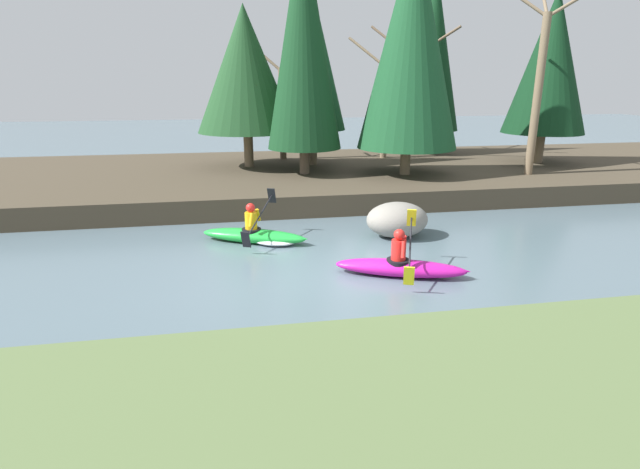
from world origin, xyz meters
name	(u,v)px	position (x,y,z in m)	size (l,w,h in m)	color
ground_plane	(325,272)	(0.00, 0.00, 0.00)	(90.00, 90.00, 0.00)	slate
riverbank_far	(280,177)	(0.00, 9.26, 0.33)	(44.00, 9.96, 0.67)	#473D2D
conifer_tree_far_left	(245,70)	(-1.14, 9.92, 4.26)	(3.74, 3.74, 5.88)	#7A664C
conifer_tree_left	(303,37)	(0.77, 8.00, 5.28)	(2.59, 2.59, 8.34)	brown
conifer_tree_mid_left	(312,60)	(1.39, 9.99, 4.63)	(2.56, 2.56, 6.59)	#7A664C
conifer_tree_centre	(411,40)	(4.29, 7.25, 5.16)	(3.47, 3.47, 8.06)	#7A664C
conifer_tree_mid_right	(433,53)	(7.12, 12.27, 5.02)	(2.62, 2.62, 7.67)	brown
conifer_tree_right	(550,63)	(10.53, 8.79, 4.54)	(3.16, 3.16, 6.57)	#7A664C
bare_tree_upstream	(283,103)	(0.40, 11.63, 3.00)	(2.76, 2.73, 4.94)	brown
bare_tree_mid_upstream	(385,100)	(4.73, 11.29, 3.09)	(2.87, 2.83, 5.13)	#7A664C
bare_tree_mid_downstream	(410,93)	(6.17, 12.28, 3.36)	(3.17, 3.14, 5.72)	brown
bare_tree_downstream	(540,76)	(8.68, 6.53, 4.04)	(3.93, 3.88, 7.16)	#7A664C
kayaker_lead	(401,266)	(1.52, -0.49, 0.22)	(2.74, 2.00, 1.20)	#C61999
kayaker_middle	(258,235)	(-1.28, 2.26, 0.20)	(2.71, 1.97, 1.20)	green
boulder_midstream	(397,220)	(2.30, 2.14, 0.45)	(1.60, 1.25, 0.90)	gray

